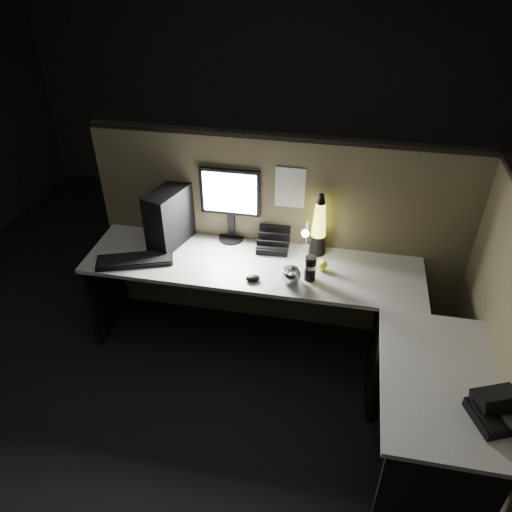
% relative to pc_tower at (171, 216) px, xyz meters
% --- Properties ---
extents(floor, '(6.00, 6.00, 0.00)m').
position_rel_pc_tower_xyz_m(floor, '(0.77, -0.77, -0.94)').
color(floor, black).
rests_on(floor, ground).
extents(room_shell, '(6.00, 6.00, 6.00)m').
position_rel_pc_tower_xyz_m(room_shell, '(0.77, -0.77, 0.68)').
color(room_shell, silver).
rests_on(room_shell, ground).
extents(partition_back, '(2.66, 0.06, 1.50)m').
position_rel_pc_tower_xyz_m(partition_back, '(0.77, 0.16, -0.19)').
color(partition_back, brown).
rests_on(partition_back, ground).
extents(partition_right, '(0.06, 1.66, 1.50)m').
position_rel_pc_tower_xyz_m(partition_right, '(2.10, -0.67, -0.19)').
color(partition_right, brown).
rests_on(partition_right, ground).
extents(desk, '(2.60, 1.60, 0.73)m').
position_rel_pc_tower_xyz_m(desk, '(0.95, -0.52, -0.36)').
color(desk, beige).
rests_on(desk, ground).
extents(pc_tower, '(0.29, 0.43, 0.41)m').
position_rel_pc_tower_xyz_m(pc_tower, '(0.00, 0.00, 0.00)').
color(pc_tower, black).
rests_on(pc_tower, desk).
extents(monitor, '(0.43, 0.18, 0.55)m').
position_rel_pc_tower_xyz_m(monitor, '(0.41, 0.12, 0.12)').
color(monitor, black).
rests_on(monitor, desk).
extents(keyboard, '(0.54, 0.33, 0.03)m').
position_rel_pc_tower_xyz_m(keyboard, '(-0.17, -0.30, -0.19)').
color(keyboard, black).
rests_on(keyboard, desk).
extents(mouse, '(0.11, 0.09, 0.04)m').
position_rel_pc_tower_xyz_m(mouse, '(0.66, -0.35, -0.19)').
color(mouse, black).
rests_on(mouse, desk).
extents(clip_lamp, '(0.05, 0.20, 0.26)m').
position_rel_pc_tower_xyz_m(clip_lamp, '(0.96, -0.01, -0.06)').
color(clip_lamp, silver).
rests_on(clip_lamp, desk).
extents(organizer, '(0.23, 0.21, 0.17)m').
position_rel_pc_tower_xyz_m(organizer, '(0.73, 0.05, -0.17)').
color(organizer, black).
rests_on(organizer, desk).
extents(lava_lamp, '(0.12, 0.12, 0.46)m').
position_rel_pc_tower_xyz_m(lava_lamp, '(1.04, 0.05, -0.02)').
color(lava_lamp, black).
rests_on(lava_lamp, desk).
extents(travel_mug, '(0.08, 0.08, 0.17)m').
position_rel_pc_tower_xyz_m(travel_mug, '(1.02, -0.27, -0.12)').
color(travel_mug, black).
rests_on(travel_mug, desk).
extents(steel_mug, '(0.14, 0.14, 0.10)m').
position_rel_pc_tower_xyz_m(steel_mug, '(0.90, -0.32, -0.16)').
color(steel_mug, '#B3B3BA').
rests_on(steel_mug, desk).
extents(figurine, '(0.06, 0.06, 0.06)m').
position_rel_pc_tower_xyz_m(figurine, '(1.09, -0.16, -0.16)').
color(figurine, '#FBFF28').
rests_on(figurine, desk).
extents(pinned_paper, '(0.20, 0.00, 0.29)m').
position_rel_pc_tower_xyz_m(pinned_paper, '(0.82, 0.12, 0.24)').
color(pinned_paper, white).
rests_on(pinned_paper, partition_back).
extents(desk_phone, '(0.31, 0.30, 0.15)m').
position_rel_pc_tower_xyz_m(desk_phone, '(2.00, -1.16, -0.15)').
color(desk_phone, black).
rests_on(desk_phone, desk).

